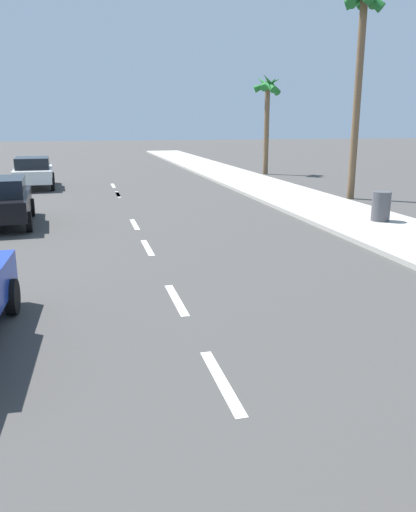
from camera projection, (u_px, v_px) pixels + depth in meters
The scene contains 14 objects.
ground_plane at pixel (135, 225), 16.89m from camera, with size 160.00×160.00×0.00m, color #423F3D.
sidewalk_strip at pixel (317, 205), 20.50m from camera, with size 3.60×80.00×0.14m, color #B2ADA3.
lane_stripe_2 at pixel (222, 381), 6.73m from camera, with size 0.16×1.80×0.01m, color white.
lane_stripe_3 at pixel (176, 300), 9.82m from camera, with size 0.16×1.80×0.01m, color white.
lane_stripe_4 at pixel (147, 247), 13.88m from camera, with size 0.16×1.80×0.01m, color white.
lane_stripe_5 at pixel (135, 224), 17.01m from camera, with size 0.16×1.80×0.01m, color white.
lane_stripe_6 at pixel (118, 194), 24.16m from camera, with size 0.16×1.80×0.01m, color white.
lane_stripe_7 at pixel (118, 195), 23.95m from camera, with size 0.16×1.80×0.01m, color white.
lane_stripe_8 at pixel (113, 186), 27.36m from camera, with size 0.16×1.80×0.01m, color white.
parked_car_black at pixel (0, 200), 16.69m from camera, with size 2.13×4.32×1.57m.
parked_car_white at pixel (33, 172), 26.25m from camera, with size 2.16×4.45×1.57m.
palm_tree_far at pixel (362, 29), 20.95m from camera, with size 1.83×1.68×9.09m.
palm_tree_distant at pixel (268, 96), 32.16m from camera, with size 1.81×1.84×6.36m.
trash_bin_far at pixel (381, 206), 16.79m from camera, with size 0.60×0.60×0.97m, color #47474C.
Camera 1 is at (-1.64, 3.31, 3.32)m, focal length 35.80 mm.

